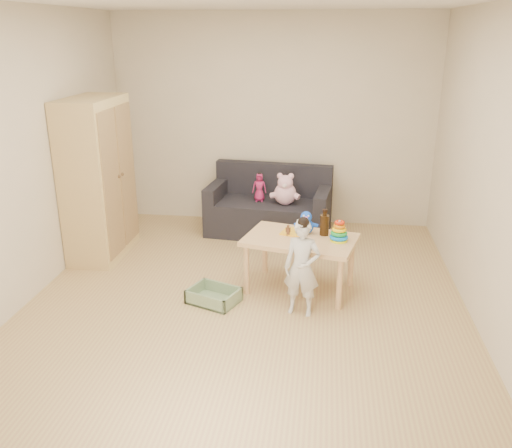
# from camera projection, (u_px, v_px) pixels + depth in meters

# --- Properties ---
(room) EXTENTS (4.50, 4.50, 4.50)m
(room) POSITION_uv_depth(u_px,v_px,m) (247.00, 162.00, 4.65)
(room) COLOR tan
(room) RESTS_ON ground
(wardrobe) EXTENTS (0.48, 0.96, 1.72)m
(wardrobe) POSITION_uv_depth(u_px,v_px,m) (98.00, 179.00, 5.83)
(wardrobe) COLOR #DEC179
(wardrobe) RESTS_ON ground
(sofa) EXTENTS (1.54, 0.89, 0.41)m
(sofa) POSITION_uv_depth(u_px,v_px,m) (269.00, 217.00, 6.65)
(sofa) COLOR black
(sofa) RESTS_ON ground
(play_table) EXTENTS (1.14, 0.86, 0.54)m
(play_table) POSITION_uv_depth(u_px,v_px,m) (300.00, 264.00, 5.17)
(play_table) COLOR tan
(play_table) RESTS_ON ground
(storage_bin) EXTENTS (0.53, 0.47, 0.13)m
(storage_bin) POSITION_uv_depth(u_px,v_px,m) (214.00, 296.00, 4.99)
(storage_bin) COLOR gray
(storage_bin) RESTS_ON ground
(toddler) EXTENTS (0.34, 0.26, 0.85)m
(toddler) POSITION_uv_depth(u_px,v_px,m) (302.00, 269.00, 4.68)
(toddler) COLOR beige
(toddler) RESTS_ON ground
(pink_bear) EXTENTS (0.36, 0.34, 0.32)m
(pink_bear) POSITION_uv_depth(u_px,v_px,m) (285.00, 191.00, 6.41)
(pink_bear) COLOR #F1B1CB
(pink_bear) RESTS_ON sofa
(doll) EXTENTS (0.17, 0.12, 0.34)m
(doll) POSITION_uv_depth(u_px,v_px,m) (259.00, 188.00, 6.53)
(doll) COLOR #B0215A
(doll) RESTS_ON sofa
(ring_stacker) EXTENTS (0.17, 0.17, 0.20)m
(ring_stacker) POSITION_uv_depth(u_px,v_px,m) (339.00, 233.00, 4.97)
(ring_stacker) COLOR #F3FF0D
(ring_stacker) RESTS_ON play_table
(brown_bottle) EXTENTS (0.09, 0.09, 0.25)m
(brown_bottle) POSITION_uv_depth(u_px,v_px,m) (324.00, 224.00, 5.11)
(brown_bottle) COLOR black
(brown_bottle) RESTS_ON play_table
(blue_plush) EXTENTS (0.20, 0.16, 0.23)m
(blue_plush) POSITION_uv_depth(u_px,v_px,m) (306.00, 222.00, 5.15)
(blue_plush) COLOR blue
(blue_plush) RESTS_ON play_table
(wooden_figure) EXTENTS (0.05, 0.05, 0.11)m
(wooden_figure) POSITION_uv_depth(u_px,v_px,m) (288.00, 230.00, 5.10)
(wooden_figure) COLOR #59341B
(wooden_figure) RESTS_ON play_table
(yellow_book) EXTENTS (0.27, 0.27, 0.02)m
(yellow_book) POSITION_uv_depth(u_px,v_px,m) (294.00, 232.00, 5.20)
(yellow_book) COLOR yellow
(yellow_book) RESTS_ON play_table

